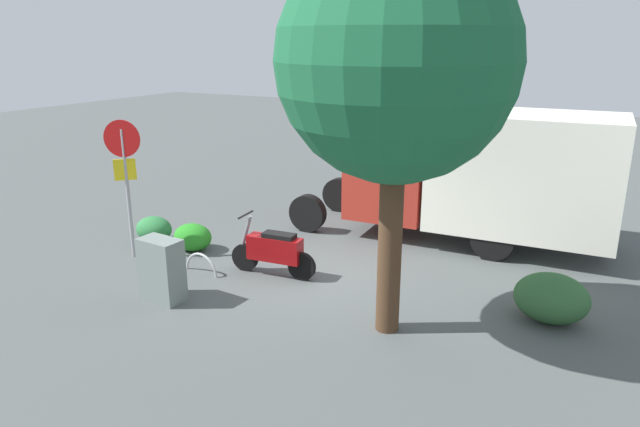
{
  "coord_description": "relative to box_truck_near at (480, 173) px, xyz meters",
  "views": [
    {
      "loc": [
        -5.03,
        9.25,
        4.5
      ],
      "look_at": [
        -0.14,
        0.06,
        1.33
      ],
      "focal_mm": 32.51,
      "sensor_mm": 36.0,
      "label": 1
    }
  ],
  "objects": [
    {
      "name": "shrub_mid_verge",
      "position": [
        -2.03,
        3.31,
        -1.22
      ],
      "size": [
        1.21,
        0.99,
        0.82
      ],
      "primitive_type": "ellipsoid",
      "color": "#2F5D31",
      "rests_on": "ground"
    },
    {
      "name": "box_truck_near",
      "position": [
        0.0,
        0.0,
        0.0
      ],
      "size": [
        7.21,
        2.48,
        2.98
      ],
      "rotation": [
        0.0,
        0.0,
        0.04
      ],
      "color": "black",
      "rests_on": "ground"
    },
    {
      "name": "ground_plane",
      "position": [
        2.28,
        3.5,
        -1.63
      ],
      "size": [
        60.0,
        60.0,
        0.0
      ],
      "primitive_type": "plane",
      "color": "#4B5050"
    },
    {
      "name": "street_tree",
      "position": [
        0.24,
        4.83,
        2.53
      ],
      "size": [
        3.49,
        3.49,
        5.93
      ],
      "color": "#47301E",
      "rests_on": "ground"
    },
    {
      "name": "shrub_near_sign",
      "position": [
        5.37,
        3.46,
        -1.33
      ],
      "size": [
        0.88,
        0.72,
        0.6
      ],
      "primitive_type": "ellipsoid",
      "color": "#268621",
      "rests_on": "ground"
    },
    {
      "name": "motorcycle",
      "position": [
        3.02,
        3.82,
        -1.11
      ],
      "size": [
        1.81,
        0.55,
        1.2
      ],
      "rotation": [
        0.0,
        0.0,
        0.09
      ],
      "color": "black",
      "rests_on": "ground"
    },
    {
      "name": "utility_cabinet",
      "position": [
        4.17,
        5.69,
        -1.06
      ],
      "size": [
        0.8,
        0.5,
        1.14
      ],
      "primitive_type": "cube",
      "rotation": [
        0.0,
        0.0,
        -0.08
      ],
      "color": "slate",
      "rests_on": "ground"
    },
    {
      "name": "stop_sign",
      "position": [
        6.23,
        4.38,
        0.32
      ],
      "size": [
        0.71,
        0.33,
        2.93
      ],
      "color": "#9E9EA3",
      "rests_on": "ground"
    },
    {
      "name": "shrub_by_tree",
      "position": [
        6.52,
        3.43,
        -1.34
      ],
      "size": [
        0.87,
        0.71,
        0.59
      ],
      "primitive_type": "ellipsoid",
      "color": "#2D753B",
      "rests_on": "ground"
    },
    {
      "name": "bike_rack_hoop",
      "position": [
        4.37,
        4.41,
        -1.63
      ],
      "size": [
        0.85,
        0.14,
        0.85
      ],
      "primitive_type": "torus",
      "rotation": [
        1.57,
        0.0,
        -0.11
      ],
      "color": "#B7B7BC",
      "rests_on": "ground"
    }
  ]
}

